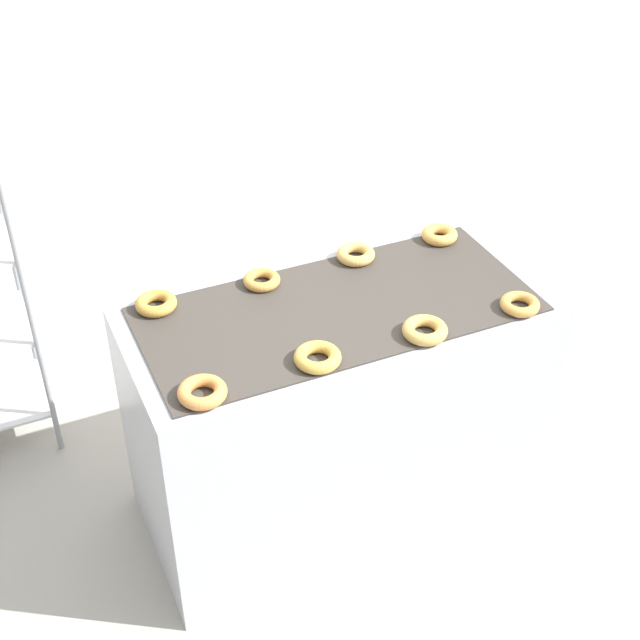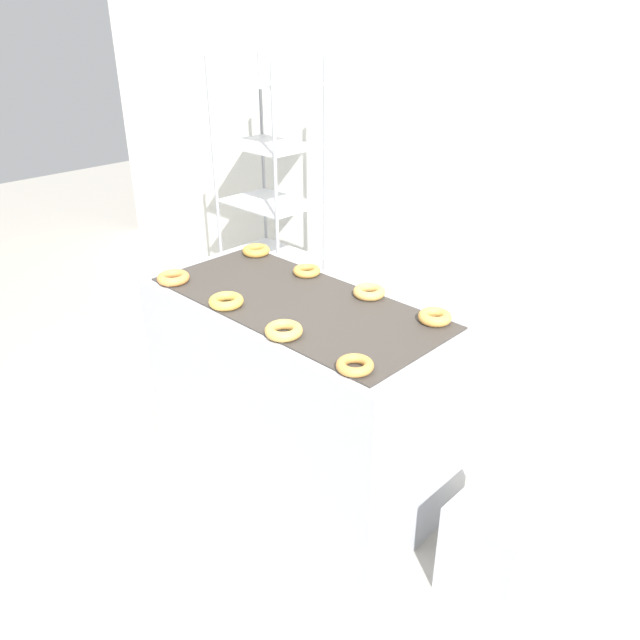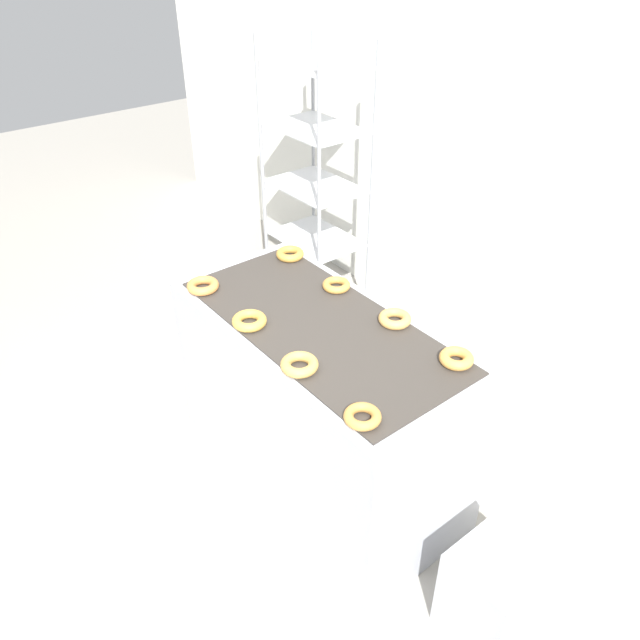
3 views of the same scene
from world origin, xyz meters
name	(u,v)px [view 3 (image 3 of 3)]	position (x,y,z in m)	size (l,w,h in m)	color
ground_plane	(221,532)	(0.00, 0.00, 0.00)	(14.00, 14.00, 0.00)	#9E998E
wall_back	(546,152)	(0.00, 2.12, 1.40)	(8.00, 0.05, 2.80)	silver
fryer_machine	(320,405)	(0.00, 0.60, 0.48)	(1.49, 0.71, 0.96)	#A8AAB2
baking_rack_cart	(316,187)	(-1.27, 1.58, 0.94)	(0.63, 0.45, 1.86)	gray
glaze_bin	(493,591)	(1.07, 0.64, 0.22)	(0.31, 0.34, 0.43)	#A8AAB2
donut_near_left	(203,286)	(-0.58, 0.35, 0.98)	(0.15, 0.15, 0.04)	#CF8340
donut_near_midleft	(249,321)	(-0.19, 0.36, 0.98)	(0.15, 0.15, 0.04)	gold
donut_near_midright	(299,365)	(0.20, 0.34, 0.98)	(0.15, 0.15, 0.04)	tan
donut_near_right	(362,416)	(0.57, 0.34, 0.97)	(0.14, 0.14, 0.04)	#BF853E
donut_far_left	(290,254)	(-0.58, 0.86, 0.98)	(0.14, 0.14, 0.04)	#BD8737
donut_far_midleft	(336,285)	(-0.19, 0.85, 0.97)	(0.13, 0.13, 0.04)	#BF873B
donut_far_midright	(395,319)	(0.20, 0.87, 0.98)	(0.15, 0.15, 0.04)	tan
donut_far_right	(456,358)	(0.56, 0.86, 0.98)	(0.14, 0.14, 0.04)	gold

